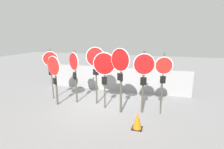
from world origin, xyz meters
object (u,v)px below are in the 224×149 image
(stop_sign_0, at_px, (51,63))
(stop_sign_7, at_px, (163,71))
(stop_sign_6, at_px, (144,72))
(traffic_cone_0, at_px, (137,121))
(stop_sign_3, at_px, (96,63))
(stop_sign_5, at_px, (120,68))
(stop_sign_2, at_px, (74,67))
(stop_sign_4, at_px, (104,67))
(stop_sign_1, at_px, (54,71))

(stop_sign_0, distance_m, stop_sign_7, 5.12)
(stop_sign_6, height_order, traffic_cone_0, stop_sign_6)
(stop_sign_3, distance_m, stop_sign_7, 2.86)
(stop_sign_3, relative_size, stop_sign_5, 0.99)
(stop_sign_5, relative_size, stop_sign_6, 1.05)
(stop_sign_2, bearing_deg, stop_sign_3, 41.26)
(stop_sign_0, xyz_separation_m, stop_sign_5, (3.53, -0.59, 0.06))
(stop_sign_4, distance_m, stop_sign_6, 1.60)
(stop_sign_6, distance_m, stop_sign_7, 0.73)
(stop_sign_4, bearing_deg, stop_sign_0, 167.89)
(stop_sign_1, distance_m, stop_sign_6, 3.81)
(stop_sign_2, height_order, stop_sign_3, stop_sign_3)
(stop_sign_2, distance_m, stop_sign_7, 3.82)
(stop_sign_4, bearing_deg, stop_sign_3, 140.34)
(stop_sign_4, bearing_deg, stop_sign_2, 165.93)
(stop_sign_3, relative_size, stop_sign_6, 1.04)
(stop_sign_0, height_order, traffic_cone_0, stop_sign_0)
(stop_sign_5, distance_m, stop_sign_7, 1.62)
(stop_sign_2, distance_m, stop_sign_3, 1.01)
(stop_sign_2, distance_m, stop_sign_4, 1.52)
(stop_sign_4, xyz_separation_m, stop_sign_7, (2.33, 0.09, -0.02))
(stop_sign_5, distance_m, traffic_cone_0, 2.05)
(stop_sign_5, bearing_deg, traffic_cone_0, -25.79)
(stop_sign_0, height_order, stop_sign_6, stop_sign_6)
(stop_sign_4, distance_m, traffic_cone_0, 2.53)
(stop_sign_0, distance_m, stop_sign_3, 2.28)
(stop_sign_1, height_order, stop_sign_4, stop_sign_4)
(stop_sign_0, xyz_separation_m, traffic_cone_0, (4.38, -1.62, -1.48))
(stop_sign_3, bearing_deg, stop_sign_1, -164.58)
(stop_sign_7, bearing_deg, stop_sign_0, 166.07)
(stop_sign_1, bearing_deg, stop_sign_3, 40.62)
(stop_sign_2, xyz_separation_m, stop_sign_5, (2.23, -0.48, 0.14))
(stop_sign_2, bearing_deg, stop_sign_6, 30.41)
(stop_sign_3, bearing_deg, traffic_cone_0, -42.23)
(traffic_cone_0, bearing_deg, stop_sign_6, 89.66)
(traffic_cone_0, bearing_deg, stop_sign_2, 153.89)
(stop_sign_5, xyz_separation_m, traffic_cone_0, (0.85, -1.04, -1.54))
(stop_sign_2, bearing_deg, stop_sign_1, -110.49)
(stop_sign_3, distance_m, stop_sign_5, 1.39)
(traffic_cone_0, bearing_deg, stop_sign_0, 159.68)
(stop_sign_0, relative_size, stop_sign_7, 1.00)
(stop_sign_4, bearing_deg, stop_sign_6, -4.28)
(stop_sign_1, height_order, traffic_cone_0, stop_sign_1)
(stop_sign_0, distance_m, stop_sign_1, 0.87)
(stop_sign_0, distance_m, stop_sign_6, 4.40)
(stop_sign_2, relative_size, stop_sign_5, 0.93)
(stop_sign_2, bearing_deg, stop_sign_0, -150.39)
(stop_sign_6, bearing_deg, stop_sign_0, 163.58)
(stop_sign_7, bearing_deg, stop_sign_2, 166.72)
(stop_sign_1, distance_m, traffic_cone_0, 4.13)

